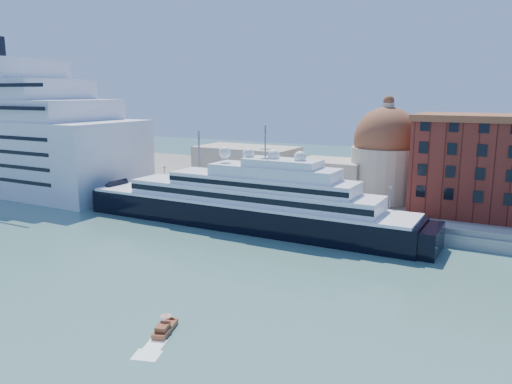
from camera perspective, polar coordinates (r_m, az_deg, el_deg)
The scene contains 9 objects.
ground at distance 95.48m, azimuth -7.84°, elevation -7.18°, with size 400.00×400.00×0.00m, color #3D6A61.
quay at distance 123.02m, azimuth 1.55°, elevation -2.25°, with size 180.00×10.00×2.50m, color gray.
land at distance 159.90m, azimuth 8.24°, elevation 0.72°, with size 260.00×72.00×2.00m, color slate.
quay_fence at distance 118.71m, azimuth 0.57°, elevation -1.83°, with size 180.00×0.10×1.20m, color slate.
superyacht at distance 114.87m, azimuth -2.81°, elevation -1.48°, with size 90.84×12.59×27.15m.
service_barge at distance 151.09m, azimuth -21.17°, elevation -0.64°, with size 12.89×7.69×2.75m.
water_taxi at distance 67.02m, azimuth -10.38°, elevation -15.04°, with size 3.18×5.40×2.43m.
church at distance 140.13m, azimuth 8.33°, elevation 3.33°, with size 66.00×18.00×25.50m.
lamp_posts at distance 126.01m, azimuth -3.93°, elevation 2.04°, with size 120.80×2.40×18.00m.
Camera 1 is at (54.21, -72.58, 30.16)m, focal length 35.00 mm.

